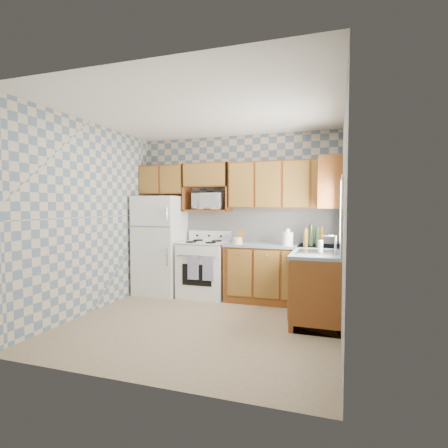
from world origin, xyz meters
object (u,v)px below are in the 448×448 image
(refrigerator, at_px, (160,245))
(microwave, at_px, (209,201))
(electric_kettle, at_px, (288,239))
(stove_body, at_px, (204,270))

(refrigerator, xyz_separation_m, microwave, (0.84, 0.18, 0.75))
(microwave, xyz_separation_m, electric_kettle, (1.37, -0.30, -0.57))
(refrigerator, height_order, electric_kettle, refrigerator)
(stove_body, height_order, microwave, microwave)
(refrigerator, bearing_deg, microwave, 12.32)
(electric_kettle, bearing_deg, microwave, 167.78)
(microwave, bearing_deg, stove_body, -97.20)
(stove_body, distance_m, electric_kettle, 1.52)
(refrigerator, distance_m, stove_body, 0.89)
(refrigerator, bearing_deg, stove_body, 1.78)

